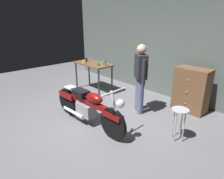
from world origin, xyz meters
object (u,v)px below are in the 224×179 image
(person_standing, at_px, (140,76))
(mug_yellow_tall, at_px, (84,62))
(mug_black_matte, at_px, (86,60))
(mug_green_speckled, at_px, (98,64))
(bottle, at_px, (105,63))
(motorcycle, at_px, (88,106))
(mug_orange_travel, at_px, (103,63))
(shop_stool, at_px, (180,116))
(wooden_dresser, at_px, (191,90))

(person_standing, bearing_deg, mug_yellow_tall, 36.20)
(mug_yellow_tall, bearing_deg, mug_black_matte, 130.68)
(mug_green_speckled, xyz_separation_m, bottle, (0.17, 0.12, 0.05))
(motorcycle, bearing_deg, mug_green_speckled, 131.27)
(motorcycle, distance_m, mug_orange_travel, 2.00)
(mug_black_matte, bearing_deg, bottle, 2.42)
(shop_stool, distance_m, mug_green_speckled, 2.98)
(shop_stool, distance_m, mug_orange_travel, 2.95)
(person_standing, relative_size, mug_yellow_tall, 13.54)
(mug_green_speckled, xyz_separation_m, mug_orange_travel, (0.05, 0.13, 0.01))
(shop_stool, xyz_separation_m, wooden_dresser, (-0.46, 1.38, 0.05))
(mug_green_speckled, bearing_deg, person_standing, -1.19)
(mug_black_matte, distance_m, mug_green_speckled, 0.72)
(shop_stool, height_order, mug_orange_travel, mug_orange_travel)
(motorcycle, bearing_deg, wooden_dresser, 60.72)
(wooden_dresser, height_order, mug_green_speckled, wooden_dresser)
(motorcycle, bearing_deg, shop_stool, 27.34)
(person_standing, xyz_separation_m, mug_black_matte, (-2.35, 0.11, 0.02))
(person_standing, height_order, mug_black_matte, person_standing)
(mug_yellow_tall, bearing_deg, person_standing, 2.14)
(shop_stool, distance_m, bottle, 2.84)
(mug_black_matte, distance_m, mug_orange_travel, 0.76)
(motorcycle, relative_size, mug_yellow_tall, 17.77)
(motorcycle, xyz_separation_m, mug_black_matte, (-2.01, 1.43, 0.50))
(mug_black_matte, bearing_deg, mug_green_speckled, -6.25)
(motorcycle, height_order, bottle, bottle)
(person_standing, distance_m, bottle, 1.47)
(motorcycle, distance_m, bottle, 1.93)
(shop_stool, distance_m, mug_yellow_tall, 3.50)
(shop_stool, xyz_separation_m, mug_orange_travel, (-2.87, 0.55, 0.45))
(motorcycle, height_order, mug_green_speckled, motorcycle)
(person_standing, bearing_deg, wooden_dresser, -95.72)
(mug_black_matte, relative_size, mug_orange_travel, 1.04)
(person_standing, distance_m, mug_black_matte, 2.35)
(motorcycle, distance_m, person_standing, 1.44)
(shop_stool, distance_m, wooden_dresser, 1.45)
(mug_black_matte, bearing_deg, motorcycle, -35.44)
(wooden_dresser, height_order, bottle, bottle)
(person_standing, bearing_deg, shop_stool, -162.68)
(mug_orange_travel, xyz_separation_m, bottle, (0.12, -0.02, 0.04))
(motorcycle, xyz_separation_m, person_standing, (0.34, 1.32, 0.48))
(person_standing, relative_size, mug_orange_travel, 14.90)
(shop_stool, relative_size, mug_green_speckled, 5.77)
(person_standing, relative_size, shop_stool, 2.61)
(wooden_dresser, xyz_separation_m, mug_yellow_tall, (-3.00, -1.07, 0.40))
(mug_orange_travel, distance_m, bottle, 0.13)
(motorcycle, height_order, shop_stool, motorcycle)
(bottle, bearing_deg, shop_stool, -11.02)
(mug_black_matte, relative_size, mug_yellow_tall, 0.94)
(wooden_dresser, distance_m, bottle, 2.48)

